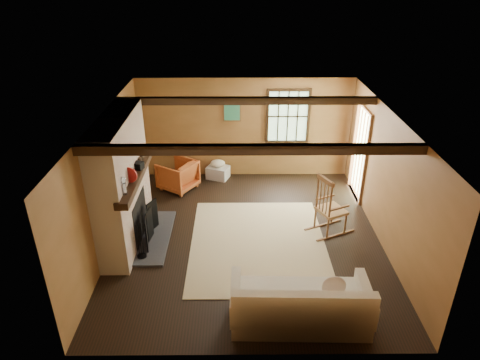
{
  "coord_description": "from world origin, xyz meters",
  "views": [
    {
      "loc": [
        -0.19,
        -6.79,
        4.68
      ],
      "look_at": [
        -0.13,
        0.4,
        1.03
      ],
      "focal_mm": 32.0,
      "sensor_mm": 36.0,
      "label": 1
    }
  ],
  "objects_px": {
    "sofa": "(301,307)",
    "armchair": "(178,175)",
    "rocking_chair": "(330,209)",
    "fireplace": "(124,187)",
    "laundry_basket": "(218,172)"
  },
  "relations": [
    {
      "from": "rocking_chair",
      "to": "armchair",
      "type": "height_order",
      "value": "rocking_chair"
    },
    {
      "from": "laundry_basket",
      "to": "sofa",
      "type": "bearing_deg",
      "value": -73.82
    },
    {
      "from": "rocking_chair",
      "to": "sofa",
      "type": "distance_m",
      "value": 2.52
    },
    {
      "from": "fireplace",
      "to": "rocking_chair",
      "type": "xyz_separation_m",
      "value": [
        3.8,
        0.2,
        -0.59
      ]
    },
    {
      "from": "laundry_basket",
      "to": "armchair",
      "type": "bearing_deg",
      "value": -148.91
    },
    {
      "from": "armchair",
      "to": "fireplace",
      "type": "bearing_deg",
      "value": 14.02
    },
    {
      "from": "rocking_chair",
      "to": "sofa",
      "type": "relative_size",
      "value": 0.6
    },
    {
      "from": "fireplace",
      "to": "armchair",
      "type": "height_order",
      "value": "fireplace"
    },
    {
      "from": "rocking_chair",
      "to": "armchair",
      "type": "distance_m",
      "value": 3.61
    },
    {
      "from": "sofa",
      "to": "laundry_basket",
      "type": "xyz_separation_m",
      "value": [
        -1.37,
        4.71,
        -0.14
      ]
    },
    {
      "from": "sofa",
      "to": "armchair",
      "type": "relative_size",
      "value": 2.66
    },
    {
      "from": "armchair",
      "to": "rocking_chair",
      "type": "bearing_deg",
      "value": 92.54
    },
    {
      "from": "laundry_basket",
      "to": "armchair",
      "type": "height_order",
      "value": "armchair"
    },
    {
      "from": "armchair",
      "to": "laundry_basket",
      "type": "bearing_deg",
      "value": 153.73
    },
    {
      "from": "armchair",
      "to": "sofa",
      "type": "bearing_deg",
      "value": 61.15
    }
  ]
}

